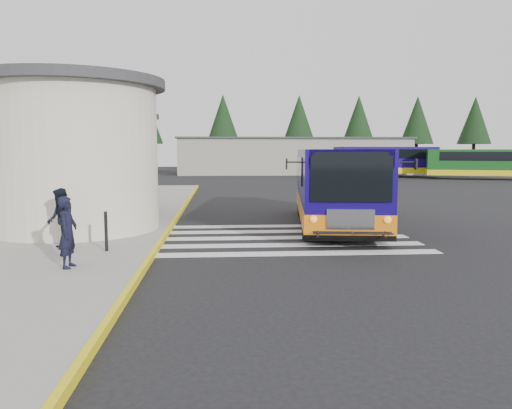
{
  "coord_description": "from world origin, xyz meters",
  "views": [
    {
      "loc": [
        -2.31,
        -15.97,
        2.69
      ],
      "look_at": [
        -1.23,
        -0.5,
        1.02
      ],
      "focal_mm": 35.0,
      "sensor_mm": 36.0,
      "label": 1
    }
  ],
  "objects": [
    {
      "name": "transit_bus",
      "position": [
        1.75,
        1.59,
        1.31
      ],
      "size": [
        4.14,
        9.91,
        2.73
      ],
      "rotation": [
        0.0,
        0.0,
        -0.13
      ],
      "color": "#14085F",
      "rests_on": "ground"
    },
    {
      "name": "station_building",
      "position": [
        -10.84,
        6.91,
        2.57
      ],
      "size": [
        12.7,
        18.7,
        4.8
      ],
      "color": "beige",
      "rests_on": "ground"
    },
    {
      "name": "sidewalk",
      "position": [
        -9.0,
        4.0,
        0.07
      ],
      "size": [
        10.0,
        34.0,
        0.15
      ],
      "primitive_type": "cube",
      "color": "gray",
      "rests_on": "ground"
    },
    {
      "name": "far_bus_a",
      "position": [
        14.45,
        33.86,
        1.73
      ],
      "size": [
        10.61,
        4.31,
        2.66
      ],
      "rotation": [
        0.0,
        0.0,
        1.71
      ],
      "color": "#150759",
      "rests_on": "ground"
    },
    {
      "name": "ground",
      "position": [
        0.0,
        0.0,
        0.0
      ],
      "size": [
        140.0,
        140.0,
        0.0
      ],
      "primitive_type": "plane",
      "color": "black",
      "rests_on": "ground"
    },
    {
      "name": "curb_strip",
      "position": [
        -4.05,
        4.0,
        0.08
      ],
      "size": [
        0.12,
        34.0,
        0.16
      ],
      "primitive_type": "cube",
      "color": "yellow",
      "rests_on": "ground"
    },
    {
      "name": "depot_building",
      "position": [
        6.0,
        42.0,
        2.11
      ],
      "size": [
        26.4,
        8.4,
        4.2
      ],
      "color": "gray",
      "rests_on": "ground"
    },
    {
      "name": "crosswalk",
      "position": [
        -0.5,
        -0.8,
        0.01
      ],
      "size": [
        8.0,
        5.35,
        0.01
      ],
      "color": "silver",
      "rests_on": "ground"
    },
    {
      "name": "far_bus_b",
      "position": [
        22.02,
        29.64,
        1.58
      ],
      "size": [
        9.76,
        5.62,
        2.43
      ],
      "rotation": [
        0.0,
        0.0,
        1.23
      ],
      "color": "#144C19",
      "rests_on": "ground"
    },
    {
      "name": "pedestrian_a",
      "position": [
        -5.64,
        -5.03,
        0.93
      ],
      "size": [
        0.41,
        0.59,
        1.56
      ],
      "primitive_type": "imported",
      "rotation": [
        0.0,
        0.0,
        1.5
      ],
      "color": "black",
      "rests_on": "sidewalk"
    },
    {
      "name": "bollard",
      "position": [
        -5.24,
        -3.23,
        0.66
      ],
      "size": [
        0.08,
        0.08,
        1.01
      ],
      "primitive_type": "cylinder",
      "color": "black",
      "rests_on": "sidewalk"
    },
    {
      "name": "pedestrian_b",
      "position": [
        -6.4,
        -3.09,
        0.95
      ],
      "size": [
        0.9,
        0.97,
        1.6
      ],
      "primitive_type": "imported",
      "rotation": [
        0.0,
        0.0,
        -1.09
      ],
      "color": "black",
      "rests_on": "sidewalk"
    },
    {
      "name": "tree_line",
      "position": [
        6.29,
        50.0,
        6.77
      ],
      "size": [
        58.4,
        4.4,
        10.0
      ],
      "color": "black",
      "rests_on": "ground"
    }
  ]
}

